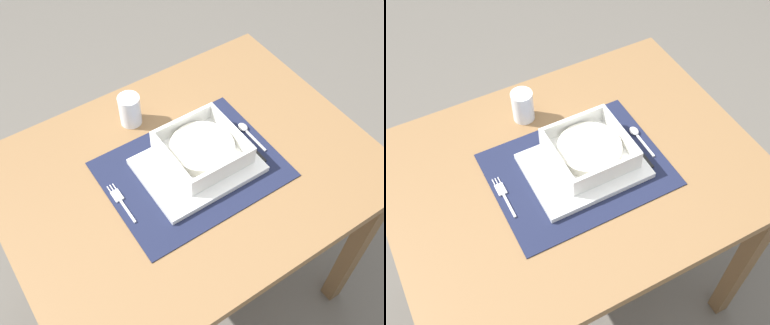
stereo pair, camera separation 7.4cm
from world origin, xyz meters
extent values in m
plane|color=#59544C|center=(0.00, 0.00, 0.00)|extent=(6.00, 6.00, 0.00)
cube|color=brown|center=(0.00, 0.00, 0.73)|extent=(0.97, 0.74, 0.03)
cube|color=brown|center=(0.43, -0.32, 0.36)|extent=(0.05, 0.05, 0.71)
cube|color=brown|center=(-0.43, 0.32, 0.36)|extent=(0.05, 0.05, 0.71)
cube|color=brown|center=(0.43, 0.32, 0.36)|extent=(0.05, 0.05, 0.71)
cube|color=#191E38|center=(0.01, -0.01, 0.74)|extent=(0.45, 0.34, 0.00)
cube|color=white|center=(0.02, -0.01, 0.75)|extent=(0.30, 0.23, 0.02)
cube|color=white|center=(0.05, 0.01, 0.77)|extent=(0.20, 0.20, 0.01)
cube|color=white|center=(-0.04, 0.01, 0.79)|extent=(0.01, 0.20, 0.05)
cube|color=white|center=(0.14, 0.01, 0.79)|extent=(0.01, 0.20, 0.05)
cube|color=white|center=(0.05, -0.09, 0.79)|extent=(0.18, 0.01, 0.05)
cube|color=white|center=(0.05, 0.10, 0.79)|extent=(0.18, 0.01, 0.05)
cylinder|color=silver|center=(0.05, 0.01, 0.79)|extent=(0.17, 0.17, 0.03)
cube|color=silver|center=(-0.20, -0.03, 0.75)|extent=(0.01, 0.07, 0.00)
cube|color=silver|center=(-0.20, 0.02, 0.75)|extent=(0.02, 0.04, 0.00)
cylinder|color=silver|center=(-0.20, 0.05, 0.75)|extent=(0.00, 0.02, 0.00)
cylinder|color=silver|center=(-0.20, 0.05, 0.75)|extent=(0.00, 0.02, 0.00)
cylinder|color=silver|center=(-0.19, 0.05, 0.75)|extent=(0.00, 0.02, 0.00)
cube|color=silver|center=(0.20, -0.03, 0.75)|extent=(0.01, 0.08, 0.00)
ellipsoid|color=silver|center=(0.20, 0.03, 0.75)|extent=(0.02, 0.03, 0.01)
cube|color=black|center=(0.18, -0.07, 0.75)|extent=(0.01, 0.06, 0.01)
cube|color=silver|center=(0.18, 0.00, 0.75)|extent=(0.01, 0.09, 0.00)
cylinder|color=white|center=(-0.04, 0.23, 0.79)|extent=(0.06, 0.06, 0.09)
cylinder|color=maroon|center=(-0.04, 0.23, 0.77)|extent=(0.05, 0.05, 0.06)
camera|label=1|loc=(-0.41, -0.63, 1.72)|focal=44.36mm
camera|label=2|loc=(-0.34, -0.67, 1.72)|focal=44.36mm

